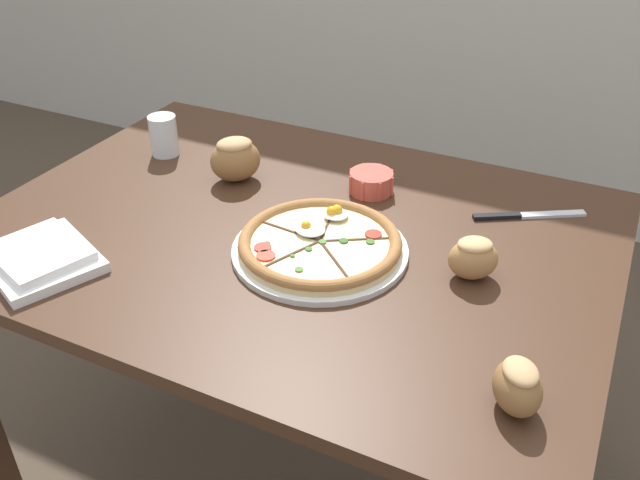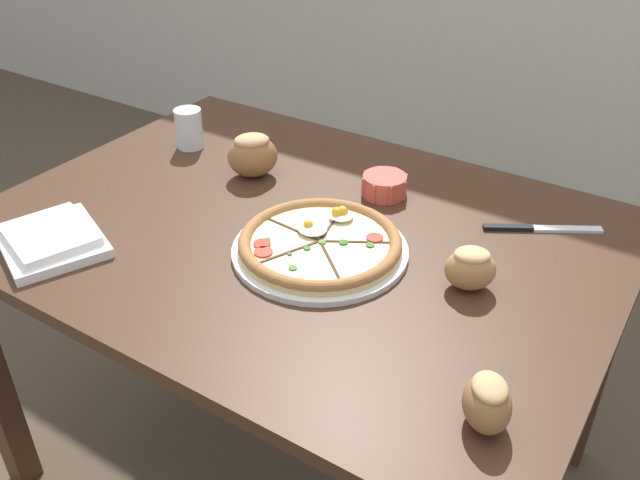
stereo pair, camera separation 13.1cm
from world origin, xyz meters
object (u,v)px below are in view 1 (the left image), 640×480
object	(u,v)px
pizza	(320,244)
water_glass	(164,138)
ramekin_bowl	(371,182)
bread_piece_mid	(473,257)
bread_piece_near	(518,386)
napkin_folded	(40,257)
knife_main	(528,215)
dining_table	(293,266)
bread_piece_far	(235,158)

from	to	relation	value
pizza	water_glass	bearing A→B (deg)	157.01
water_glass	ramekin_bowl	bearing A→B (deg)	4.59
bread_piece_mid	water_glass	world-z (taller)	water_glass
bread_piece_mid	ramekin_bowl	bearing A→B (deg)	142.67
pizza	water_glass	distance (m)	0.59
pizza	bread_piece_near	distance (m)	0.49
ramekin_bowl	water_glass	size ratio (longest dim) A/B	1.06
napkin_folded	water_glass	world-z (taller)	water_glass
ramekin_bowl	bread_piece_mid	distance (m)	0.37
pizza	ramekin_bowl	world-z (taller)	pizza
ramekin_bowl	bread_piece_mid	xyz separation A→B (m)	(0.29, -0.22, 0.02)
bread_piece_near	knife_main	xyz separation A→B (m)	(-0.09, 0.56, -0.04)
dining_table	pizza	distance (m)	0.16
ramekin_bowl	bread_piece_near	world-z (taller)	bread_piece_near
bread_piece_near	knife_main	bearing A→B (deg)	99.47
dining_table	water_glass	bearing A→B (deg)	158.99
bread_piece_near	bread_piece_far	distance (m)	0.86
pizza	bread_piece_near	world-z (taller)	bread_piece_near
napkin_folded	water_glass	bearing A→B (deg)	99.47
water_glass	bread_piece_mid	bearing A→B (deg)	-12.24
bread_piece_mid	water_glass	distance (m)	0.85
pizza	bread_piece_near	size ratio (longest dim) A/B	3.08
pizza	knife_main	xyz separation A→B (m)	(0.34, 0.32, -0.02)
bread_piece_near	water_glass	world-z (taller)	water_glass
bread_piece_mid	dining_table	bearing A→B (deg)	178.88
dining_table	water_glass	xyz separation A→B (m)	(-0.45, 0.17, 0.14)
dining_table	napkin_folded	distance (m)	0.51
pizza	knife_main	size ratio (longest dim) A/B	1.58
bread_piece_mid	bread_piece_far	distance (m)	0.61
ramekin_bowl	knife_main	bearing A→B (deg)	6.98
napkin_folded	bread_piece_far	size ratio (longest dim) A/B	1.87
napkin_folded	pizza	bearing A→B (deg)	30.38
bread_piece_mid	bread_piece_far	world-z (taller)	bread_piece_far
bread_piece_far	ramekin_bowl	bearing A→B (deg)	15.42
dining_table	bread_piece_mid	distance (m)	0.41
ramekin_bowl	water_glass	bearing A→B (deg)	-175.41
bread_piece_far	knife_main	distance (m)	0.66
pizza	water_glass	world-z (taller)	water_glass
knife_main	water_glass	xyz separation A→B (m)	(-0.88, -0.09, 0.04)
pizza	napkin_folded	xyz separation A→B (m)	(-0.46, -0.27, -0.00)
dining_table	ramekin_bowl	world-z (taller)	ramekin_bowl
napkin_folded	knife_main	bearing A→B (deg)	36.27
dining_table	bread_piece_near	world-z (taller)	bread_piece_near
bread_piece_near	water_glass	bearing A→B (deg)	154.22
pizza	bread_piece_far	size ratio (longest dim) A/B	2.40
water_glass	pizza	bearing A→B (deg)	-22.99
pizza	knife_main	world-z (taller)	pizza
dining_table	bread_piece_far	world-z (taller)	bread_piece_far
pizza	napkin_folded	bearing A→B (deg)	-149.62
ramekin_bowl	napkin_folded	world-z (taller)	ramekin_bowl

